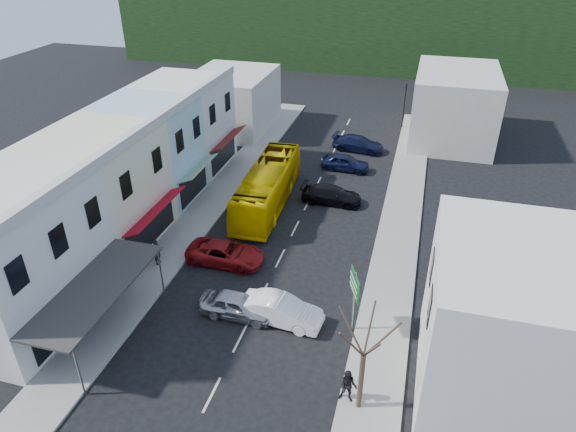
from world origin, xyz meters
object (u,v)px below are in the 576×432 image
object	(u,v)px
car_silver	(238,306)
pedestrian_right	(348,387)
bus	(268,188)
car_white	(281,312)
car_red	(226,254)
pedestrian_left	(157,253)
traffic_signal	(404,106)
direction_sign	(353,303)
street_tree	(363,356)

from	to	relation	value
car_silver	pedestrian_right	distance (m)	8.45
bus	car_silver	xyz separation A→B (m)	(2.28, -13.20, -0.85)
car_white	car_red	bearing A→B (deg)	53.64
car_silver	pedestrian_left	world-z (taller)	pedestrian_left
pedestrian_right	bus	bearing A→B (deg)	121.34
car_silver	car_red	bearing A→B (deg)	29.52
car_white	traffic_signal	bearing A→B (deg)	-1.65
bus	pedestrian_right	distance (m)	20.05
pedestrian_right	car_white	bearing A→B (deg)	137.98
direction_sign	street_tree	bearing A→B (deg)	-99.01
car_red	pedestrian_left	world-z (taller)	pedestrian_left
car_white	pedestrian_left	bearing A→B (deg)	76.91
bus	direction_sign	size ratio (longest dim) A/B	2.90
pedestrian_left	direction_sign	bearing A→B (deg)	-105.65
bus	street_tree	world-z (taller)	street_tree
street_tree	traffic_signal	xyz separation A→B (m)	(-0.98, 38.33, -0.86)
car_white	street_tree	distance (m)	7.57
car_red	direction_sign	bearing A→B (deg)	-115.39
car_white	pedestrian_left	size ratio (longest dim) A/B	2.59
bus	pedestrian_left	world-z (taller)	bus
car_silver	car_white	size ratio (longest dim) A/B	1.00
car_white	pedestrian_right	world-z (taller)	pedestrian_right
bus	car_red	distance (m)	8.45
pedestrian_left	traffic_signal	bearing A→B (deg)	-27.73
bus	direction_sign	xyz separation A→B (m)	(8.84, -12.73, 0.45)
car_white	street_tree	size ratio (longest dim) A/B	0.65
car_silver	pedestrian_left	xyz separation A→B (m)	(-6.82, 3.32, 0.30)
car_red	traffic_signal	distance (m)	30.41
car_silver	pedestrian_left	size ratio (longest dim) A/B	2.59
car_red	pedestrian_right	bearing A→B (deg)	-133.65
car_white	street_tree	xyz separation A→B (m)	(5.18, -4.83, 2.66)
car_silver	traffic_signal	distance (m)	34.39
car_white	pedestrian_left	world-z (taller)	pedestrian_left
pedestrian_left	direction_sign	distance (m)	13.72
car_silver	pedestrian_right	world-z (taller)	pedestrian_right
pedestrian_left	car_white	bearing A→B (deg)	-112.22
street_tree	direction_sign	bearing A→B (deg)	102.95
pedestrian_left	street_tree	bearing A→B (deg)	-122.35
bus	traffic_signal	world-z (taller)	traffic_signal
car_silver	direction_sign	distance (m)	6.70
bus	pedestrian_left	xyz separation A→B (m)	(-4.54, -9.88, -0.55)
direction_sign	street_tree	distance (m)	5.44
car_silver	direction_sign	size ratio (longest dim) A/B	1.10
bus	car_silver	size ratio (longest dim) A/B	2.64
car_red	pedestrian_left	size ratio (longest dim) A/B	2.71
pedestrian_left	car_silver	bearing A→B (deg)	-119.58
pedestrian_right	traffic_signal	world-z (taller)	traffic_signal
direction_sign	car_silver	bearing A→B (deg)	162.15
car_silver	traffic_signal	bearing A→B (deg)	-10.41
pedestrian_left	traffic_signal	distance (m)	33.29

